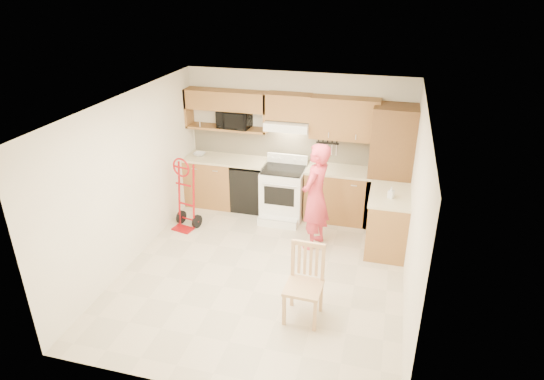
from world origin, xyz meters
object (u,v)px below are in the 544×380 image
at_px(person, 315,197).
at_px(dining_chair, 304,285).
at_px(microwave, 234,119).
at_px(hand_truck, 184,197).
at_px(range, 283,190).

xyz_separation_m(person, dining_chair, (0.18, -1.77, -0.36)).
bearing_deg(microwave, hand_truck, -112.28).
bearing_deg(microwave, person, -31.70).
xyz_separation_m(microwave, hand_truck, (-0.54, -1.16, -1.07)).
distance_m(person, hand_truck, 2.25).
bearing_deg(dining_chair, microwave, 124.52).
bearing_deg(hand_truck, person, 12.88).
bearing_deg(microwave, range, -17.63).
relative_size(range, hand_truck, 0.94).
distance_m(hand_truck, dining_chair, 2.99).
relative_size(person, dining_chair, 1.73).
bearing_deg(person, microwave, -108.15).
xyz_separation_m(microwave, range, (0.98, -0.36, -1.11)).
distance_m(person, dining_chair, 1.82).
height_order(microwave, person, microwave).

